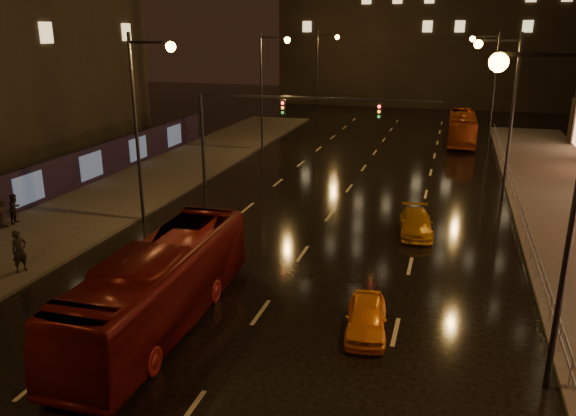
{
  "coord_description": "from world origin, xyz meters",
  "views": [
    {
      "loc": [
        6.33,
        -13.74,
        10.09
      ],
      "look_at": [
        -0.45,
        9.12,
        2.5
      ],
      "focal_mm": 35.0,
      "sensor_mm": 36.0,
      "label": 1
    }
  ],
  "objects": [
    {
      "name": "ground",
      "position": [
        0.0,
        20.0,
        0.0
      ],
      "size": [
        140.0,
        140.0,
        0.0
      ],
      "primitive_type": "plane",
      "color": "black",
      "rests_on": "ground"
    },
    {
      "name": "sidewalk_left",
      "position": [
        -13.5,
        15.0,
        0.07
      ],
      "size": [
        7.0,
        70.0,
        0.15
      ],
      "primitive_type": "cube",
      "color": "#38332D",
      "rests_on": "ground"
    },
    {
      "name": "hoarding_left",
      "position": [
        -17.2,
        12.0,
        1.25
      ],
      "size": [
        0.3,
        46.0,
        2.5
      ],
      "primitive_type": "cube",
      "color": "black",
      "rests_on": "ground"
    },
    {
      "name": "traffic_signal",
      "position": [
        -5.06,
        20.0,
        4.74
      ],
      "size": [
        15.31,
        0.32,
        6.2
      ],
      "color": "black",
      "rests_on": "ground"
    },
    {
      "name": "streetlight_right",
      "position": [
        8.92,
        2.0,
        6.43
      ],
      "size": [
        2.64,
        0.5,
        10.0
      ],
      "color": "black",
      "rests_on": "ground"
    },
    {
      "name": "railing_right",
      "position": [
        10.2,
        18.0,
        0.9
      ],
      "size": [
        0.05,
        56.0,
        1.0
      ],
      "color": "#99999E",
      "rests_on": "sidewalk_right"
    },
    {
      "name": "bus_red",
      "position": [
        -3.07,
        2.16,
        1.51
      ],
      "size": [
        2.83,
        10.94,
        3.03
      ],
      "primitive_type": "imported",
      "rotation": [
        0.0,
        0.0,
        0.03
      ],
      "color": "#63100E",
      "rests_on": "ground"
    },
    {
      "name": "bus_curb",
      "position": [
        7.08,
        40.68,
        1.4
      ],
      "size": [
        2.44,
        10.1,
        2.81
      ],
      "primitive_type": "imported",
      "rotation": [
        0.0,
        0.0,
        0.01
      ],
      "color": "maroon",
      "rests_on": "ground"
    },
    {
      "name": "taxi_near",
      "position": [
        4.0,
        3.67,
        0.58
      ],
      "size": [
        1.78,
        3.57,
        1.17
      ],
      "primitive_type": "imported",
      "rotation": [
        0.0,
        0.0,
        0.12
      ],
      "color": "orange",
      "rests_on": "ground"
    },
    {
      "name": "taxi_far",
      "position": [
        4.9,
        14.36,
        0.57
      ],
      "size": [
        2.06,
        4.1,
        1.14
      ],
      "primitive_type": "imported",
      "rotation": [
        0.0,
        0.0,
        0.12
      ],
      "color": "#C88512",
      "rests_on": "ground"
    },
    {
      "name": "pedestrian_a",
      "position": [
        -11.0,
        4.33,
        1.07
      ],
      "size": [
        0.65,
        0.79,
        1.85
      ],
      "primitive_type": "imported",
      "rotation": [
        0.0,
        0.0,
        1.21
      ],
      "color": "black",
      "rests_on": "sidewalk_left"
    },
    {
      "name": "pedestrian_b",
      "position": [
        -15.83,
        9.54,
        0.96
      ],
      "size": [
        0.78,
        0.9,
        1.61
      ],
      "primitive_type": "imported",
      "rotation": [
        0.0,
        0.0,
        1.8
      ],
      "color": "black",
      "rests_on": "sidewalk_left"
    },
    {
      "name": "pedestrian_c",
      "position": [
        -16.0,
        8.74,
        0.94
      ],
      "size": [
        0.77,
        0.91,
        1.58
      ],
      "primitive_type": "imported",
      "rotation": [
        0.0,
        0.0,
        1.16
      ],
      "color": "black",
      "rests_on": "sidewalk_left"
    }
  ]
}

